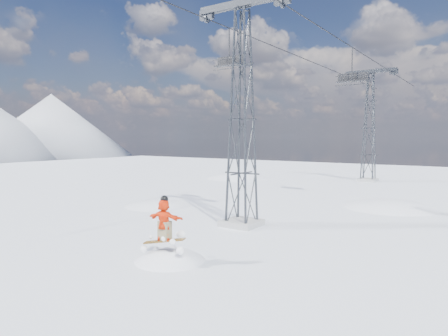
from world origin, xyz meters
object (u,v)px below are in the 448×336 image
(lift_tower_far, at_px, (369,128))
(lift_chair_near, at_px, (230,62))
(lift_tower_near, at_px, (242,120))
(snowboarder_jump, at_px, (170,303))

(lift_tower_far, bearing_deg, lift_chair_near, -95.52)
(lift_tower_near, bearing_deg, lift_tower_far, 90.00)
(lift_chair_near, bearing_deg, snowboarder_jump, -70.77)
(lift_tower_near, xyz_separation_m, snowboarder_jump, (0.84, -6.48, -7.12))
(lift_tower_near, height_order, snowboarder_jump, lift_tower_near)
(snowboarder_jump, relative_size, lift_chair_near, 2.73)
(lift_chair_near, bearing_deg, lift_tower_far, 84.48)
(lift_tower_far, height_order, lift_chair_near, lift_tower_far)
(snowboarder_jump, xyz_separation_m, lift_chair_near, (-3.04, 8.70, 10.61))
(lift_tower_far, bearing_deg, snowboarder_jump, -88.48)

